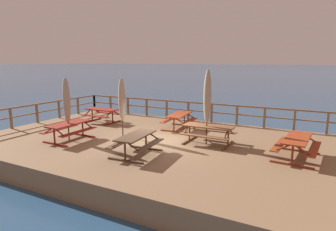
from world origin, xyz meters
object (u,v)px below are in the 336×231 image
object	(u,v)px
picnic_table_back_left	(69,128)
patio_umbrella_tall_mid_left	(122,100)
picnic_table_front_left	(297,143)
picnic_table_mid_left	(179,118)
patio_umbrella_short_front	(67,101)
picnic_table_mid_centre	(136,140)
patio_umbrella_short_mid	(207,97)
picnic_table_mid_right	(102,112)
picnic_table_back_right	(208,130)

from	to	relation	value
picnic_table_back_left	patio_umbrella_tall_mid_left	xyz separation A→B (m)	(1.70, 1.59, 1.15)
picnic_table_back_left	picnic_table_front_left	xyz separation A→B (m)	(9.00, 2.02, 0.00)
picnic_table_front_left	patio_umbrella_tall_mid_left	distance (m)	7.40
picnic_table_back_left	picnic_table_mid_left	xyz separation A→B (m)	(3.35, 4.18, -0.00)
picnic_table_mid_left	patio_umbrella_short_front	distance (m)	5.51
picnic_table_mid_centre	patio_umbrella_short_front	bearing A→B (deg)	175.46
picnic_table_mid_centre	patio_umbrella_short_front	size ratio (longest dim) A/B	0.74
picnic_table_mid_centre	patio_umbrella_short_mid	distance (m)	3.44
picnic_table_mid_right	patio_umbrella_short_front	xyz separation A→B (m)	(1.18, -3.59, 1.19)
picnic_table_mid_left	picnic_table_front_left	size ratio (longest dim) A/B	0.92
picnic_table_front_left	picnic_table_mid_centre	bearing A→B (deg)	-156.07
picnic_table_mid_right	picnic_table_back_right	world-z (taller)	same
picnic_table_mid_right	picnic_table_back_left	distance (m)	3.76
picnic_table_front_left	picnic_table_back_left	bearing A→B (deg)	-167.36
picnic_table_back_right	picnic_table_back_left	bearing A→B (deg)	-157.41
patio_umbrella_tall_mid_left	picnic_table_mid_left	bearing A→B (deg)	57.53
picnic_table_mid_right	patio_umbrella_short_front	bearing A→B (deg)	-71.86
patio_umbrella_tall_mid_left	patio_umbrella_short_front	size ratio (longest dim) A/B	0.98
picnic_table_mid_left	patio_umbrella_short_mid	bearing A→B (deg)	-41.74
picnic_table_mid_right	picnic_table_mid_left	bearing A→B (deg)	7.79
picnic_table_mid_left	picnic_table_mid_centre	world-z (taller)	same
picnic_table_back_right	picnic_table_front_left	size ratio (longest dim) A/B	0.94
patio_umbrella_tall_mid_left	patio_umbrella_short_front	bearing A→B (deg)	-136.50
patio_umbrella_short_front	patio_umbrella_short_mid	bearing A→B (deg)	22.31
picnic_table_mid_centre	picnic_table_mid_right	bearing A→B (deg)	141.63
picnic_table_mid_left	patio_umbrella_short_mid	xyz separation A→B (m)	(2.18, -1.94, 1.42)
picnic_table_mid_right	picnic_table_front_left	size ratio (longest dim) A/B	0.83
picnic_table_back_left	picnic_table_mid_left	distance (m)	5.36
picnic_table_mid_right	picnic_table_mid_centre	bearing A→B (deg)	-38.37
picnic_table_mid_centre	picnic_table_front_left	bearing A→B (deg)	23.93
picnic_table_back_right	picnic_table_mid_centre	distance (m)	3.22
picnic_table_mid_right	patio_umbrella_tall_mid_left	size ratio (longest dim) A/B	0.69
patio_umbrella_short_front	patio_umbrella_tall_mid_left	bearing A→B (deg)	43.50
picnic_table_front_left	patio_umbrella_short_mid	bearing A→B (deg)	176.29
picnic_table_front_left	picnic_table_mid_left	bearing A→B (deg)	159.02
picnic_table_back_left	picnic_table_mid_right	bearing A→B (deg)	108.38
picnic_table_front_left	patio_umbrella_short_mid	distance (m)	3.76
patio_umbrella_short_mid	picnic_table_mid_right	bearing A→B (deg)	168.85
patio_umbrella_short_front	picnic_table_back_left	bearing A→B (deg)	73.83
picnic_table_front_left	patio_umbrella_tall_mid_left	size ratio (longest dim) A/B	0.83
patio_umbrella_short_mid	patio_umbrella_tall_mid_left	bearing A→B (deg)	-170.37
patio_umbrella_short_mid	picnic_table_mid_left	bearing A→B (deg)	138.26
picnic_table_mid_right	picnic_table_back_left	size ratio (longest dim) A/B	0.93
picnic_table_mid_right	patio_umbrella_short_mid	bearing A→B (deg)	-11.15
picnic_table_front_left	patio_umbrella_tall_mid_left	xyz separation A→B (m)	(-7.30, -0.42, 1.15)
picnic_table_back_left	picnic_table_mid_centre	distance (m)	3.74
patio_umbrella_tall_mid_left	patio_umbrella_short_mid	size ratio (longest dim) A/B	0.86
picnic_table_front_left	patio_umbrella_short_front	xyz separation A→B (m)	(-9.01, -2.04, 1.18)
picnic_table_back_left	patio_umbrella_short_mid	bearing A→B (deg)	22.10
patio_umbrella_short_front	picnic_table_mid_right	bearing A→B (deg)	108.14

